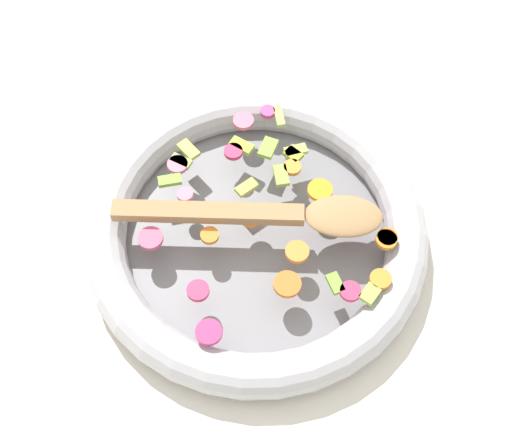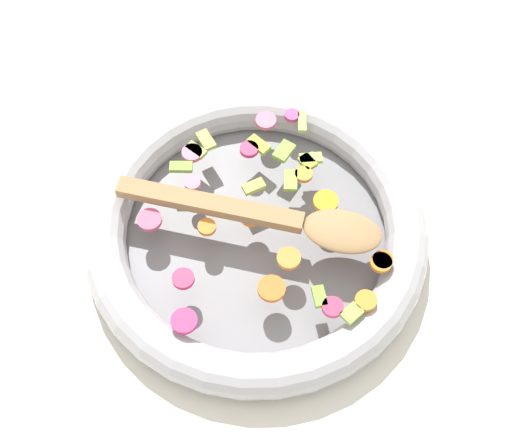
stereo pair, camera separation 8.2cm
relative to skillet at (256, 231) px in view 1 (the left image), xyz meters
The scene contains 4 objects.
ground_plane 0.02m from the skillet, ahead, with size 4.00×4.00×0.00m, color silver.
skillet is the anchor object (origin of this frame).
chopped_vegetables 0.04m from the skillet, 31.90° to the right, with size 0.32×0.30×0.01m.
wooden_spoon 0.05m from the skillet, 64.84° to the right, with size 0.17×0.30×0.01m.
Camera 1 is at (-0.37, -0.19, 0.76)m, focal length 50.00 mm.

